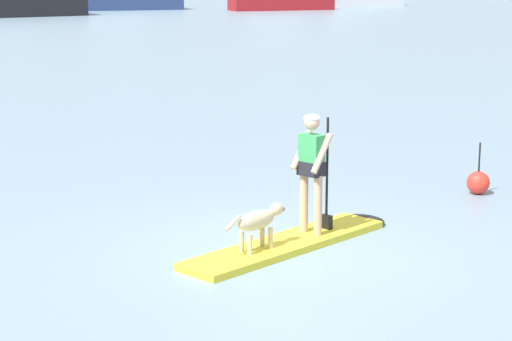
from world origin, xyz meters
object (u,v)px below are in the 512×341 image
Objects in this scene: person_paddler at (312,165)px; marker_buoy at (478,182)px; paddleboard at (297,241)px; dog at (259,221)px.

marker_buoy is (3.90, 1.23, -0.90)m from person_paddler.
marker_buoy is (4.18, 1.34, 0.15)m from paddleboard.
marker_buoy reaches higher than paddleboard.
marker_buoy is at bearing 18.29° from dog.
paddleboard is 0.90m from dog.
dog reaches higher than paddleboard.
person_paddler is at bearing 21.38° from dog.
dog is at bearing -161.71° from marker_buoy.
dog is at bearing -158.62° from person_paddler.
dog is (-0.73, -0.29, 0.45)m from paddleboard.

